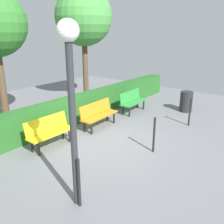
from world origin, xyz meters
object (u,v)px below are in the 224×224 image
at_px(bench_green, 132,100).
at_px(trash_bin, 186,102).
at_px(bench_orange, 98,114).
at_px(lamp_post, 71,82).
at_px(bench_yellow, 49,131).
at_px(tree_near, 84,17).

relative_size(bench_green, trash_bin, 1.73).
height_order(bench_green, trash_bin, bench_green).
xyz_separation_m(bench_green, bench_orange, (2.09, 0.02, 0.00)).
height_order(bench_orange, lamp_post, lamp_post).
bearing_deg(bench_yellow, trash_bin, 162.53).
height_order(tree_near, trash_bin, tree_near).
xyz_separation_m(tree_near, trash_bin, (-1.33, 4.38, -3.29)).
distance_m(bench_yellow, tree_near, 5.87).
bearing_deg(trash_bin, tree_near, -73.06).
xyz_separation_m(tree_near, lamp_post, (5.36, 5.00, -1.33)).
height_order(bench_green, tree_near, tree_near).
bearing_deg(bench_green, trash_bin, 127.98).
height_order(bench_green, bench_yellow, bench_green).
distance_m(lamp_post, trash_bin, 7.00).
relative_size(bench_orange, tree_near, 0.31).
bearing_deg(bench_yellow, bench_orange, 177.52).
bearing_deg(bench_yellow, tree_near, -147.44).
bearing_deg(bench_orange, lamp_post, 33.05).
bearing_deg(bench_yellow, lamp_post, 63.40).
bearing_deg(trash_bin, bench_green, -49.55).
bearing_deg(bench_green, tree_near, -94.57).
relative_size(bench_yellow, tree_near, 0.28).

